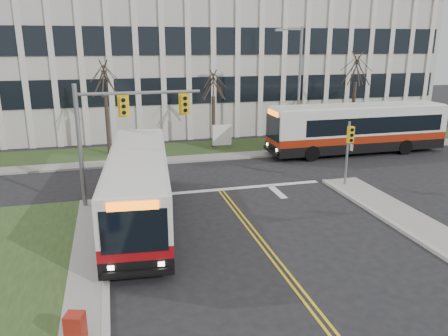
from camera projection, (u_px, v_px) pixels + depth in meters
ground at (271, 255)px, 17.20m from camera, size 120.00×120.00×0.00m
sidewalk_cross at (262, 154)px, 32.54m from camera, size 44.00×1.60×0.14m
building_lawn at (250, 146)px, 35.14m from camera, size 44.00×5.00×0.12m
office_building at (215, 64)px, 44.67m from camera, size 40.00×16.00×12.00m
mast_arm_signal at (114, 123)px, 21.33m from camera, size 6.11×0.38×6.20m
signal_pole_near at (349, 145)px, 24.68m from camera, size 0.34×0.39×3.80m
signal_pole_far at (290, 120)px, 32.59m from camera, size 0.34×0.39×3.80m
streetlight at (297, 82)px, 32.79m from camera, size 2.15×0.25×9.20m
directory_sign at (222, 135)px, 33.77m from camera, size 1.50×0.12×2.00m
tree_left at (104, 80)px, 30.97m from camera, size 1.80×1.80×7.70m
tree_mid at (213, 86)px, 33.27m from camera, size 1.80×1.80×6.82m
tree_right at (356, 70)px, 35.72m from camera, size 1.80×1.80×8.25m
bus_main at (139, 188)px, 20.20m from camera, size 3.66×12.08×3.17m
bus_cross at (357, 130)px, 32.66m from camera, size 13.43×2.95×3.58m
newspaper_box_red at (76, 329)px, 11.96m from camera, size 0.61×0.58×0.95m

